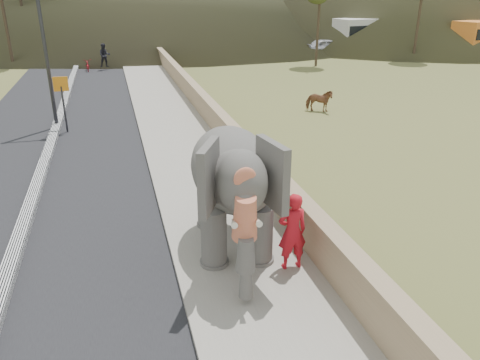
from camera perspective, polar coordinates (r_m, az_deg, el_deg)
name	(u,v)px	position (r m, az deg, el deg)	size (l,w,h in m)	color
ground	(268,317)	(9.31, 3.43, -16.28)	(160.00, 160.00, 0.00)	olive
road	(46,164)	(18.01, -22.61, 1.85)	(7.00, 120.00, 0.03)	black
median	(45,161)	(17.98, -22.65, 2.13)	(0.35, 120.00, 0.22)	black
walkway	(185,150)	(17.97, -6.71, 3.63)	(3.00, 120.00, 0.15)	#9E9687
parapet	(227,135)	(18.12, -1.60, 5.52)	(0.30, 120.00, 1.10)	tan
lamppost	(48,12)	(21.81, -22.41, 18.38)	(1.76, 0.36, 8.00)	#2A2A2E
signboard	(62,95)	(21.28, -20.85, 9.67)	(0.60, 0.08, 2.40)	#2D2D33
cow	(319,101)	(24.05, 9.61, 9.50)	(0.61, 1.34, 1.13)	brown
distant_car	(327,47)	(46.01, 10.54, 15.70)	(1.70, 4.23, 1.44)	#AFAEB5
bus_white	(385,34)	(50.33, 17.25, 16.61)	(2.50, 11.00, 3.10)	silver
elephant_and_man	(233,186)	(10.69, -0.80, -0.75)	(2.60, 4.31, 2.94)	#615E58
motorcyclist	(96,60)	(37.70, -17.13, 13.79)	(2.07, 1.75, 1.97)	maroon
trees	(160,15)	(36.45, -9.70, 19.22)	(47.26, 43.13, 9.16)	#473828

